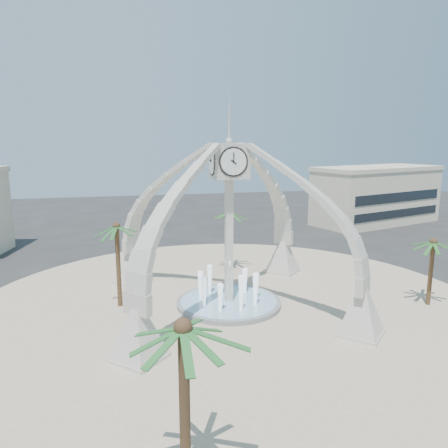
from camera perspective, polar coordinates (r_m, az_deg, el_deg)
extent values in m
plane|color=#282828|center=(34.18, 0.63, -10.60)|extent=(140.00, 140.00, 0.00)
cylinder|color=#C6B393|center=(34.17, 0.63, -10.55)|extent=(40.00, 40.00, 0.06)
cube|color=beige|center=(32.70, 0.65, -2.59)|extent=(0.55, 0.55, 9.80)
cube|color=beige|center=(31.82, 0.67, 8.24)|extent=(2.50, 2.50, 2.50)
cone|color=beige|center=(31.83, 0.69, 14.09)|extent=(0.20, 0.20, 4.00)
cylinder|color=white|center=(30.57, 1.26, 8.12)|extent=(1.84, 0.04, 1.84)
pyramid|color=beige|center=(42.13, 7.71, -4.22)|extent=(3.80, 3.80, 3.20)
pyramid|color=beige|center=(39.49, -11.94, -5.40)|extent=(3.80, 3.80, 3.20)
pyramid|color=beige|center=(26.20, -11.10, -14.00)|extent=(3.80, 3.80, 3.20)
pyramid|color=beige|center=(30.04, 17.51, -10.98)|extent=(3.80, 3.80, 3.20)
cylinder|color=gray|center=(34.11, 0.63, -10.29)|extent=(8.00, 8.00, 0.40)
cylinder|color=#8FBDD6|center=(34.03, 0.63, -9.94)|extent=(7.40, 7.40, 0.04)
cone|color=white|center=(33.49, 0.64, -7.39)|extent=(0.60, 0.60, 3.20)
cube|color=beige|center=(70.38, 19.25, 3.37)|extent=(21.49, 13.79, 8.00)
cube|color=beige|center=(69.99, 19.47, 6.86)|extent=(21.87, 14.17, 0.60)
cylinder|color=brown|center=(36.96, 25.38, -5.81)|extent=(0.34, 0.34, 5.14)
cylinder|color=brown|center=(33.92, -13.63, -5.38)|extent=(0.34, 0.34, 6.40)
cylinder|color=brown|center=(42.21, 0.73, -2.23)|extent=(0.34, 0.34, 5.85)
cylinder|color=brown|center=(16.80, -5.16, -22.99)|extent=(0.40, 0.40, 6.40)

